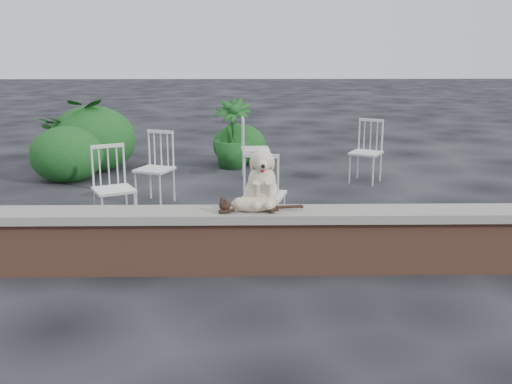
{
  "coord_description": "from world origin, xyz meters",
  "views": [
    {
      "loc": [
        -0.57,
        -5.14,
        2.05
      ],
      "look_at": [
        -0.49,
        0.2,
        0.7
      ],
      "focal_mm": 41.48,
      "sensor_mm": 36.0,
      "label": 1
    }
  ],
  "objects_px": {
    "cat": "(253,203)",
    "chair_e": "(255,148)",
    "chair_c": "(265,193)",
    "chair_d": "(366,152)",
    "chair_b": "(154,168)",
    "dog": "(262,177)",
    "potted_plant_a": "(73,134)",
    "potted_plant_b": "(232,134)",
    "chair_a": "(114,188)"
  },
  "relations": [
    {
      "from": "cat",
      "to": "chair_a",
      "type": "height_order",
      "value": "chair_a"
    },
    {
      "from": "chair_d",
      "to": "chair_a",
      "type": "height_order",
      "value": "same"
    },
    {
      "from": "chair_c",
      "to": "chair_b",
      "type": "xyz_separation_m",
      "value": [
        -1.4,
        1.35,
        0.0
      ]
    },
    {
      "from": "cat",
      "to": "chair_e",
      "type": "distance_m",
      "value": 3.94
    },
    {
      "from": "potted_plant_b",
      "to": "cat",
      "type": "bearing_deg",
      "value": -86.38
    },
    {
      "from": "potted_plant_b",
      "to": "chair_a",
      "type": "bearing_deg",
      "value": -110.36
    },
    {
      "from": "dog",
      "to": "chair_b",
      "type": "bearing_deg",
      "value": 119.2
    },
    {
      "from": "chair_a",
      "to": "chair_b",
      "type": "distance_m",
      "value": 1.13
    },
    {
      "from": "cat",
      "to": "potted_plant_a",
      "type": "relative_size",
      "value": 0.76
    },
    {
      "from": "chair_c",
      "to": "chair_e",
      "type": "bearing_deg",
      "value": -74.92
    },
    {
      "from": "chair_a",
      "to": "potted_plant_b",
      "type": "distance_m",
      "value": 3.59
    },
    {
      "from": "chair_a",
      "to": "potted_plant_a",
      "type": "bearing_deg",
      "value": 86.61
    },
    {
      "from": "chair_d",
      "to": "potted_plant_b",
      "type": "xyz_separation_m",
      "value": [
        -2.03,
        1.13,
        0.1
      ]
    },
    {
      "from": "cat",
      "to": "chair_c",
      "type": "relative_size",
      "value": 0.96
    },
    {
      "from": "chair_b",
      "to": "potted_plant_a",
      "type": "bearing_deg",
      "value": 149.68
    },
    {
      "from": "chair_e",
      "to": "potted_plant_a",
      "type": "height_order",
      "value": "potted_plant_a"
    },
    {
      "from": "dog",
      "to": "potted_plant_b",
      "type": "bearing_deg",
      "value": 93.63
    },
    {
      "from": "chair_d",
      "to": "potted_plant_a",
      "type": "height_order",
      "value": "potted_plant_a"
    },
    {
      "from": "chair_c",
      "to": "chair_b",
      "type": "bearing_deg",
      "value": -30.15
    },
    {
      "from": "dog",
      "to": "potted_plant_a",
      "type": "relative_size",
      "value": 0.48
    },
    {
      "from": "dog",
      "to": "chair_e",
      "type": "xyz_separation_m",
      "value": [
        -0.0,
        3.78,
        -0.4
      ]
    },
    {
      "from": "chair_e",
      "to": "chair_a",
      "type": "height_order",
      "value": "same"
    },
    {
      "from": "chair_d",
      "to": "potted_plant_a",
      "type": "xyz_separation_m",
      "value": [
        -4.64,
        0.99,
        0.12
      ]
    },
    {
      "from": "cat",
      "to": "potted_plant_a",
      "type": "bearing_deg",
      "value": 121.3
    },
    {
      "from": "chair_c",
      "to": "potted_plant_a",
      "type": "xyz_separation_m",
      "value": [
        -3.05,
        3.5,
        0.12
      ]
    },
    {
      "from": "cat",
      "to": "potted_plant_b",
      "type": "height_order",
      "value": "potted_plant_b"
    },
    {
      "from": "chair_b",
      "to": "potted_plant_b",
      "type": "xyz_separation_m",
      "value": [
        0.96,
        2.28,
        0.1
      ]
    },
    {
      "from": "chair_b",
      "to": "potted_plant_a",
      "type": "height_order",
      "value": "potted_plant_a"
    },
    {
      "from": "cat",
      "to": "potted_plant_a",
      "type": "distance_m",
      "value": 5.43
    },
    {
      "from": "cat",
      "to": "chair_b",
      "type": "height_order",
      "value": "chair_b"
    },
    {
      "from": "chair_d",
      "to": "potted_plant_b",
      "type": "bearing_deg",
      "value": -179.34
    },
    {
      "from": "potted_plant_a",
      "to": "potted_plant_b",
      "type": "xyz_separation_m",
      "value": [
        2.61,
        0.13,
        -0.02
      ]
    },
    {
      "from": "potted_plant_a",
      "to": "potted_plant_b",
      "type": "height_order",
      "value": "potted_plant_a"
    },
    {
      "from": "chair_d",
      "to": "chair_e",
      "type": "bearing_deg",
      "value": -161.94
    },
    {
      "from": "cat",
      "to": "chair_a",
      "type": "xyz_separation_m",
      "value": [
        -1.55,
        1.35,
        -0.19
      ]
    },
    {
      "from": "cat",
      "to": "chair_e",
      "type": "relative_size",
      "value": 0.96
    },
    {
      "from": "chair_a",
      "to": "potted_plant_b",
      "type": "relative_size",
      "value": 0.82
    },
    {
      "from": "chair_d",
      "to": "chair_b",
      "type": "relative_size",
      "value": 1.0
    },
    {
      "from": "cat",
      "to": "chair_d",
      "type": "bearing_deg",
      "value": 63.15
    },
    {
      "from": "dog",
      "to": "chair_c",
      "type": "xyz_separation_m",
      "value": [
        0.06,
        0.94,
        -0.4
      ]
    },
    {
      "from": "dog",
      "to": "cat",
      "type": "bearing_deg",
      "value": -119.18
    },
    {
      "from": "cat",
      "to": "chair_c",
      "type": "bearing_deg",
      "value": 81.68
    },
    {
      "from": "chair_e",
      "to": "chair_b",
      "type": "height_order",
      "value": "same"
    },
    {
      "from": "potted_plant_a",
      "to": "chair_d",
      "type": "bearing_deg",
      "value": -12.08
    },
    {
      "from": "chair_c",
      "to": "potted_plant_b",
      "type": "distance_m",
      "value": 3.66
    },
    {
      "from": "potted_plant_a",
      "to": "dog",
      "type": "bearing_deg",
      "value": -56.01
    },
    {
      "from": "chair_e",
      "to": "chair_c",
      "type": "distance_m",
      "value": 2.84
    },
    {
      "from": "cat",
      "to": "potted_plant_b",
      "type": "relative_size",
      "value": 0.79
    },
    {
      "from": "dog",
      "to": "potted_plant_a",
      "type": "xyz_separation_m",
      "value": [
        -2.99,
        4.44,
        -0.27
      ]
    },
    {
      "from": "cat",
      "to": "chair_e",
      "type": "height_order",
      "value": "chair_e"
    }
  ]
}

